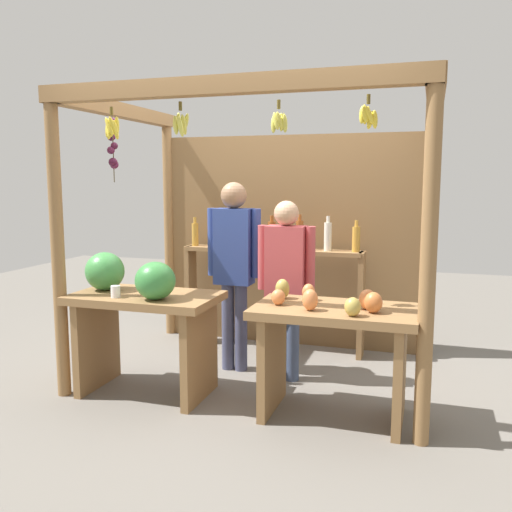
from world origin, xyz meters
TOP-DOWN VIEW (x-y plane):
  - ground_plane at (0.00, 0.00)m, footprint 12.00×12.00m
  - market_stall at (-0.01, 0.41)m, footprint 2.78×1.96m
  - fruit_counter_left at (-0.78, -0.71)m, footprint 1.14×0.67m
  - fruit_counter_right at (0.73, -0.70)m, footprint 1.12×0.64m
  - bottle_shelf_unit at (-0.12, 0.69)m, footprint 1.78×0.22m
  - vendor_man at (-0.26, 0.02)m, footprint 0.48×0.22m
  - vendor_woman at (0.22, -0.08)m, footprint 0.48×0.20m

SIDE VIEW (x-z plane):
  - ground_plane at x=0.00m, z-range 0.00..0.00m
  - fruit_counter_right at x=0.73m, z-range 0.11..1.05m
  - fruit_counter_left at x=-0.78m, z-range 0.14..1.23m
  - bottle_shelf_unit at x=-0.12m, z-range 0.13..1.47m
  - vendor_woman at x=0.22m, z-range 0.14..1.63m
  - vendor_man at x=-0.26m, z-range 0.17..1.81m
  - market_stall at x=-0.01m, z-range 0.20..2.53m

